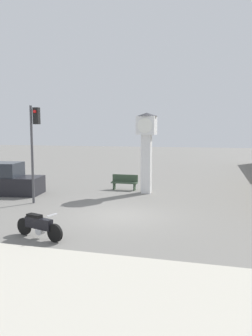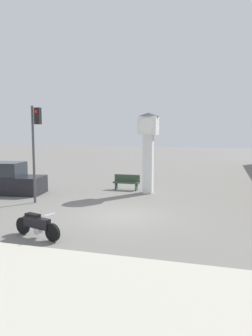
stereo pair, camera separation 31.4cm
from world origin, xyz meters
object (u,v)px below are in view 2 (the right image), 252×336
at_px(parked_car, 6,180).
at_px(traffic_light, 35,137).
at_px(clock_tower, 148,140).
at_px(bench, 127,182).
at_px(motorcycle, 37,225).

bearing_deg(parked_car, traffic_light, -37.88).
bearing_deg(clock_tower, bench, 156.47).
distance_m(motorcycle, clock_tower, 9.44).
height_order(clock_tower, traffic_light, traffic_light).
bearing_deg(motorcycle, bench, 104.29).
bearing_deg(clock_tower, traffic_light, -139.05).
bearing_deg(parked_car, motorcycle, -56.09).
bearing_deg(parked_car, bench, 17.10).
height_order(motorcycle, clock_tower, clock_tower).
relative_size(traffic_light, bench, 3.00).
bearing_deg(motorcycle, parked_car, 149.20).
relative_size(traffic_light, parked_car, 1.08).
bearing_deg(bench, clock_tower, -23.53).
xyz_separation_m(motorcycle, clock_tower, (1.86, 8.88, 2.63)).
height_order(clock_tower, parked_car, clock_tower).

